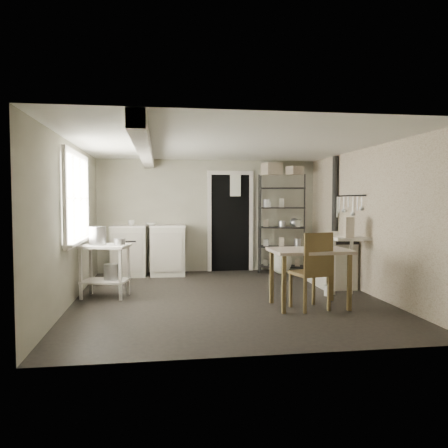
{
  "coord_description": "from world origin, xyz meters",
  "views": [
    {
      "loc": [
        -0.99,
        -6.47,
        1.48
      ],
      "look_at": [
        0.0,
        0.3,
        1.1
      ],
      "focal_mm": 35.0,
      "sensor_mm": 36.0,
      "label": 1
    }
  ],
  "objects": [
    {
      "name": "wallpaper_panel",
      "position": [
        2.24,
        0.0,
        1.15
      ],
      "size": [
        0.01,
        5.0,
        2.3
      ],
      "primitive_type": null,
      "color": "beige",
      "rests_on": "wall_right"
    },
    {
      "name": "storage_box_b",
      "position": [
        1.69,
        2.06,
        1.99
      ],
      "size": [
        0.33,
        0.32,
        0.17
      ],
      "primitive_type": "cube",
      "rotation": [
        0.0,
        0.0,
        0.38
      ],
      "color": "beige",
      "rests_on": "shelf_rack"
    },
    {
      "name": "ceiling_beam",
      "position": [
        -1.2,
        0.0,
        2.2
      ],
      "size": [
        0.18,
        5.0,
        0.18
      ],
      "primitive_type": null,
      "color": "white",
      "rests_on": "ceiling"
    },
    {
      "name": "stovepipe",
      "position": [
        2.18,
        1.16,
        1.59
      ],
      "size": [
        0.13,
        0.13,
        1.38
      ],
      "primitive_type": null,
      "rotation": [
        0.0,
        0.0,
        0.22
      ],
      "color": "black",
      "rests_on": "stove"
    },
    {
      "name": "base_cabinets",
      "position": [
        -1.22,
        2.18,
        0.46
      ],
      "size": [
        1.52,
        0.7,
        0.98
      ],
      "primitive_type": null,
      "rotation": [
        0.0,
        0.0,
        -0.04
      ],
      "color": "beige",
      "rests_on": "ground"
    },
    {
      "name": "counter_cup",
      "position": [
        -1.55,
        2.13,
        0.97
      ],
      "size": [
        0.15,
        0.15,
        0.11
      ],
      "primitive_type": "imported",
      "rotation": [
        0.0,
        0.0,
        -0.09
      ],
      "color": "silver",
      "rests_on": "base_cabinets"
    },
    {
      "name": "stockpot",
      "position": [
        -1.93,
        0.29,
        0.94
      ],
      "size": [
        0.28,
        0.28,
        0.27
      ],
      "primitive_type": "cylinder",
      "rotation": [
        0.0,
        0.0,
        -0.1
      ],
      "color": "silver",
      "rests_on": "prep_table"
    },
    {
      "name": "wall_front",
      "position": [
        0.0,
        -2.5,
        1.15
      ],
      "size": [
        4.5,
        0.02,
        2.3
      ],
      "primitive_type": "cube",
      "color": "#ADAA94",
      "rests_on": "ground"
    },
    {
      "name": "wall_right",
      "position": [
        2.25,
        0.0,
        1.15
      ],
      "size": [
        0.02,
        5.0,
        2.3
      ],
      "primitive_type": "cube",
      "color": "#ADAA94",
      "rests_on": "ground"
    },
    {
      "name": "prep_table",
      "position": [
        -1.83,
        0.29,
        0.4
      ],
      "size": [
        0.79,
        0.64,
        0.8
      ],
      "primitive_type": null,
      "rotation": [
        0.0,
        0.0,
        -0.22
      ],
      "color": "white",
      "rests_on": "ground"
    },
    {
      "name": "side_ledge",
      "position": [
        1.95,
        -0.04,
        0.43
      ],
      "size": [
        0.6,
        0.34,
        0.89
      ],
      "primitive_type": null,
      "rotation": [
        0.0,
        0.0,
        0.05
      ],
      "color": "white",
      "rests_on": "ground"
    },
    {
      "name": "floor_crock",
      "position": [
        1.57,
        -0.11,
        0.08
      ],
      "size": [
        0.15,
        0.15,
        0.16
      ],
      "primitive_type": "cylinder",
      "rotation": [
        0.0,
        0.0,
        -0.16
      ],
      "color": "silver",
      "rests_on": "ground"
    },
    {
      "name": "mixing_bowl",
      "position": [
        -1.18,
        2.16,
        0.96
      ],
      "size": [
        0.33,
        0.33,
        0.07
      ],
      "primitive_type": "imported",
      "rotation": [
        0.0,
        0.0,
        0.12
      ],
      "color": "silver",
      "rests_on": "base_cabinets"
    },
    {
      "name": "shelf_jar",
      "position": [
        1.19,
        2.17,
        1.36
      ],
      "size": [
        0.09,
        0.09,
        0.17
      ],
      "primitive_type": "imported",
      "rotation": [
        0.0,
        0.0,
        0.14
      ],
      "color": "silver",
      "rests_on": "shelf_rack"
    },
    {
      "name": "saucepan",
      "position": [
        -1.6,
        0.23,
        0.85
      ],
      "size": [
        0.18,
        0.18,
        0.09
      ],
      "primitive_type": "cylinder",
      "rotation": [
        0.0,
        0.0,
        0.08
      ],
      "color": "silver",
      "rests_on": "prep_table"
    },
    {
      "name": "ceiling",
      "position": [
        0.0,
        0.0,
        2.3
      ],
      "size": [
        5.0,
        5.0,
        0.0
      ],
      "primitive_type": "plane",
      "rotation": [
        3.14,
        0.0,
        0.0
      ],
      "color": "white",
      "rests_on": "wall_back"
    },
    {
      "name": "wall_back",
      "position": [
        0.0,
        2.5,
        1.15
      ],
      "size": [
        4.5,
        0.02,
        2.3
      ],
      "primitive_type": "cube",
      "color": "#ADAA94",
      "rests_on": "ground"
    },
    {
      "name": "table_cup",
      "position": [
        1.26,
        -0.87,
        0.81
      ],
      "size": [
        0.12,
        0.12,
        0.09
      ],
      "primitive_type": "imported",
      "rotation": [
        0.0,
        0.0,
        -0.26
      ],
      "color": "silver",
      "rests_on": "work_table"
    },
    {
      "name": "floor",
      "position": [
        0.0,
        0.0,
        0.0
      ],
      "size": [
        5.0,
        5.0,
        0.0
      ],
      "primitive_type": "plane",
      "color": "black",
      "rests_on": "ground"
    },
    {
      "name": "window",
      "position": [
        -2.22,
        0.2,
        1.5
      ],
      "size": [
        0.12,
        1.76,
        1.28
      ],
      "primitive_type": null,
      "color": "white",
      "rests_on": "wall_left"
    },
    {
      "name": "stove",
      "position": [
        1.92,
        0.69,
        0.44
      ],
      "size": [
        0.56,
        1.01,
        0.8
      ],
      "primitive_type": null,
      "rotation": [
        0.0,
        0.0,
        -0.0
      ],
      "color": "beige",
      "rests_on": "ground"
    },
    {
      "name": "flour_sack",
      "position": [
        1.39,
        1.93,
        0.24
      ],
      "size": [
        0.45,
        0.38,
        0.52
      ],
      "primitive_type": "ellipsoid",
      "rotation": [
        0.0,
        0.0,
        0.04
      ],
      "color": "white",
      "rests_on": "ground"
    },
    {
      "name": "bucket",
      "position": [
        -1.73,
        0.28,
        0.39
      ],
      "size": [
        0.26,
        0.26,
        0.25
      ],
      "primitive_type": "cylinder",
      "rotation": [
        0.0,
        0.0,
        -0.14
      ],
      "color": "silver",
      "rests_on": "prep_table"
    },
    {
      "name": "chair",
      "position": [
        1.0,
        -0.85,
        0.48
      ],
      "size": [
        0.53,
        0.54,
        1.05
      ],
      "primitive_type": null,
      "rotation": [
        0.0,
        0.0,
        0.23
      ],
      "color": "brown",
      "rests_on": "ground"
    },
    {
      "name": "shelf_rack",
      "position": [
        1.45,
        2.12,
        0.95
      ],
      "size": [
        1.01,
        0.65,
        1.99
      ],
      "primitive_type": null,
      "rotation": [
        0.0,
        0.0,
        -0.33
      ],
      "color": "black",
      "rests_on": "ground"
    },
    {
      "name": "oats_box",
      "position": [
        1.91,
        -0.05,
        1.01
      ],
      "size": [
        0.17,
        0.24,
        0.32
      ],
      "primitive_type": "cube",
      "rotation": [
        0.0,
        0.0,
        -0.21
      ],
      "color": "beige",
      "rests_on": "side_ledge"
    },
    {
      "name": "wall_left",
      "position": [
        -2.25,
        0.0,
        1.15
      ],
      "size": [
        0.02,
        5.0,
        2.3
      ],
      "primitive_type": "cube",
      "color": "#ADAA94",
      "rests_on": "ground"
    },
    {
      "name": "utensil_rail",
      "position": [
        2.19,
        0.6,
        1.55
      ],
      "size": [
        0.06,
        1.2,
        0.44
      ],
      "primitive_type": null,
      "color": "silver",
      "rests_on": "wall_right"
    },
    {
      "name": "doorway",
      "position": [
        0.45,
        2.47,
        1.0
      ],
      "size": [
        0.96,
        0.1,
        2.08
      ],
      "primitive_type": null,
      "color": "white",
      "rests_on": "ground"
    },
    {
      "name": "storage_box_a",
      "position": [
        1.25,
        2.17,
        2.01
      ],
      "size": [
        0.41,
        0.38,
        0.24
      ],
      "primitive_type": "cube",
      "rotation": [
        0.0,
        0.0,
        0.28
      ],
      "color": "beige",
      "rests_on": "shelf_rack"
    },
    {
      "name": "work_table",
      "position": [
        1.04,
        -0.73,
        0.38
      ],
      "size": [
        1.07,
        0.76,
        0.8
      ],
      "primitive_type": null,
      "rotation": [
        0.0,
        0.0,
        0.02
      ],
      "color": "beige",
      "rests_on": "ground"
    }
  ]
}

